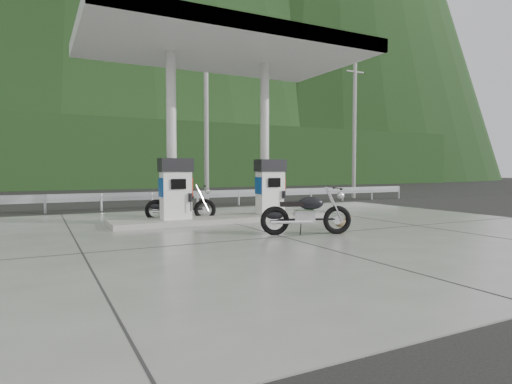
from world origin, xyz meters
name	(u,v)px	position (x,y,z in m)	size (l,w,h in m)	color
ground	(263,232)	(0.00, 0.00, 0.00)	(160.00, 160.00, 0.00)	black
forecourt_apron	(263,232)	(0.00, 0.00, 0.01)	(18.00, 14.00, 0.02)	slate
pump_island	(226,219)	(0.00, 2.50, 0.10)	(7.00, 1.40, 0.15)	#99968E
gas_pump_left	(176,189)	(-1.60, 2.50, 1.07)	(0.95, 0.55, 1.80)	white
gas_pump_right	(270,187)	(1.60, 2.50, 1.07)	(0.95, 0.55, 1.80)	white
canopy_column_left	(171,135)	(-1.60, 2.90, 2.67)	(0.30, 0.30, 5.00)	silver
canopy_column_right	(265,139)	(1.60, 2.90, 2.67)	(0.30, 0.30, 5.00)	silver
canopy_roof	(225,48)	(0.00, 2.50, 5.37)	(8.50, 5.00, 0.40)	silver
guardrail	(175,191)	(0.00, 8.00, 0.71)	(26.00, 0.16, 1.42)	#AEB1B6
road	(155,202)	(0.00, 11.50, 0.00)	(60.00, 7.00, 0.01)	black
utility_pole_b	(206,120)	(2.00, 9.50, 4.00)	(0.22, 0.22, 8.00)	gray
utility_pole_c	(354,128)	(11.00, 9.50, 4.00)	(0.22, 0.22, 8.00)	gray
tree_band	(103,154)	(0.00, 30.00, 3.00)	(80.00, 6.00, 6.00)	black
forested_hills	(76,180)	(0.00, 60.00, 0.00)	(100.00, 40.00, 140.00)	black
motorcycle_left	(181,205)	(-1.22, 3.25, 0.51)	(2.07, 0.65, 0.98)	black
motorcycle_right	(306,214)	(0.72, -0.94, 0.53)	(2.15, 0.68, 1.02)	black
duck	(342,224)	(1.98, -0.75, 0.19)	(0.48, 0.14, 0.35)	brown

